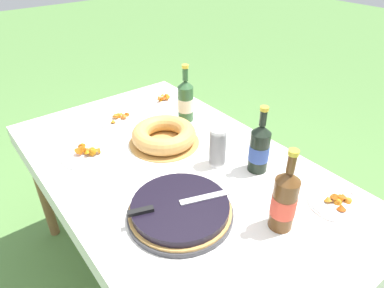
{
  "coord_description": "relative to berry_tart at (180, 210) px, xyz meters",
  "views": [
    {
      "loc": [
        0.98,
        -0.68,
        1.66
      ],
      "look_at": [
        -0.03,
        0.11,
        0.83
      ],
      "focal_mm": 32.0,
      "sensor_mm": 36.0,
      "label": 1
    }
  ],
  "objects": [
    {
      "name": "ground_plane",
      "position": [
        -0.25,
        0.16,
        -0.8
      ],
      "size": [
        16.0,
        16.0,
        0.0
      ],
      "primitive_type": "plane",
      "color": "#568442"
    },
    {
      "name": "garden_table",
      "position": [
        -0.25,
        0.16,
        -0.1
      ],
      "size": [
        1.64,
        0.98,
        0.77
      ],
      "color": "brown",
      "rests_on": "ground_plane"
    },
    {
      "name": "tablecloth",
      "position": [
        -0.25,
        0.16,
        -0.04
      ],
      "size": [
        1.65,
        0.99,
        0.1
      ],
      "color": "white",
      "rests_on": "garden_table"
    },
    {
      "name": "berry_tart",
      "position": [
        0.0,
        0.0,
        0.0
      ],
      "size": [
        0.38,
        0.38,
        0.06
      ],
      "color": "#38383D",
      "rests_on": "tablecloth"
    },
    {
      "name": "serving_knife",
      "position": [
        -0.01,
        -0.03,
        0.04
      ],
      "size": [
        0.15,
        0.36,
        0.01
      ],
      "rotation": [
        0.0,
        0.0,
        1.23
      ],
      "color": "silver",
      "rests_on": "berry_tart"
    },
    {
      "name": "bundt_cake",
      "position": [
        -0.44,
        0.23,
        0.01
      ],
      "size": [
        0.34,
        0.34,
        0.09
      ],
      "color": "tan",
      "rests_on": "tablecloth"
    },
    {
      "name": "cup_stack",
      "position": [
        -0.16,
        0.32,
        0.06
      ],
      "size": [
        0.07,
        0.07,
        0.18
      ],
      "color": "white",
      "rests_on": "tablecloth"
    },
    {
      "name": "cider_bottle_green",
      "position": [
        -0.56,
        0.45,
        0.08
      ],
      "size": [
        0.08,
        0.08,
        0.3
      ],
      "color": "#2D562D",
      "rests_on": "tablecloth"
    },
    {
      "name": "cider_bottle_amber",
      "position": [
        0.25,
        0.25,
        0.09
      ],
      "size": [
        0.08,
        0.08,
        0.32
      ],
      "color": "brown",
      "rests_on": "tablecloth"
    },
    {
      "name": "juice_bottle_red",
      "position": [
        -0.02,
        0.42,
        0.08
      ],
      "size": [
        0.08,
        0.08,
        0.3
      ],
      "color": "black",
      "rests_on": "tablecloth"
    },
    {
      "name": "snack_plate_near",
      "position": [
        -0.77,
        0.16,
        -0.02
      ],
      "size": [
        0.21,
        0.21,
        0.05
      ],
      "color": "white",
      "rests_on": "tablecloth"
    },
    {
      "name": "snack_plate_left",
      "position": [
        -0.81,
        0.48,
        -0.02
      ],
      "size": [
        0.19,
        0.19,
        0.06
      ],
      "color": "white",
      "rests_on": "tablecloth"
    },
    {
      "name": "snack_plate_right",
      "position": [
        -0.56,
        -0.11,
        -0.01
      ],
      "size": [
        0.23,
        0.23,
        0.06
      ],
      "color": "white",
      "rests_on": "tablecloth"
    },
    {
      "name": "snack_plate_far",
      "position": [
        0.31,
        0.49,
        -0.02
      ],
      "size": [
        0.2,
        0.2,
        0.05
      ],
      "color": "white",
      "rests_on": "tablecloth"
    }
  ]
}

